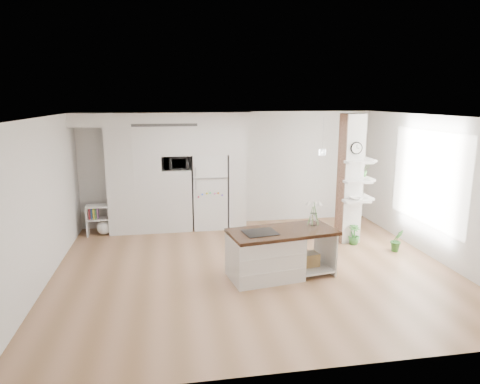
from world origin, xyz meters
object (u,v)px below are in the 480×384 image
object	(u,v)px
refrigerator	(209,191)
kitchen_island	(271,253)
bookshelf	(102,222)
floor_plant_a	(397,240)

from	to	relation	value
refrigerator	kitchen_island	distance (m)	3.21
bookshelf	kitchen_island	bearing A→B (deg)	-45.47
kitchen_island	floor_plant_a	xyz separation A→B (m)	(2.78, 0.81, -0.20)
refrigerator	bookshelf	world-z (taller)	refrigerator
refrigerator	bookshelf	distance (m)	2.52
kitchen_island	floor_plant_a	distance (m)	2.90
kitchen_island	floor_plant_a	world-z (taller)	kitchen_island
bookshelf	floor_plant_a	xyz separation A→B (m)	(5.97, -2.10, -0.07)
refrigerator	floor_plant_a	distance (m)	4.25
floor_plant_a	kitchen_island	bearing A→B (deg)	-163.77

